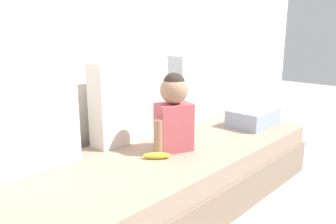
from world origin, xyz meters
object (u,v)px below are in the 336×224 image
at_px(couch, 166,178).
at_px(throw_pillow_center, 130,101).
at_px(banana, 157,156).
at_px(folded_blanket, 253,117).
at_px(toddler, 174,112).
at_px(throw_pillow_left, 25,127).
at_px(throw_pillow_right, 197,87).

height_order(couch, throw_pillow_center, throw_pillow_center).
distance_m(banana, folded_blanket, 1.05).
height_order(throw_pillow_center, toddler, throw_pillow_center).
bearing_deg(couch, toddler, -37.66).
bearing_deg(toddler, folded_blanket, -5.23).
distance_m(throw_pillow_left, folded_blanket, 1.71).
distance_m(throw_pillow_center, toddler, 0.38).
height_order(couch, toddler, toddler).
height_order(banana, folded_blanket, folded_blanket).
height_order(throw_pillow_right, toddler, throw_pillow_right).
bearing_deg(couch, folded_blanket, -6.95).
relative_size(couch, folded_blanket, 5.93).
height_order(throw_pillow_right, folded_blanket, throw_pillow_right).
bearing_deg(toddler, banana, -170.62).
bearing_deg(throw_pillow_right, couch, -155.08).
height_order(throw_pillow_left, throw_pillow_right, throw_pillow_right).
bearing_deg(couch, throw_pillow_left, 155.08).
relative_size(throw_pillow_center, folded_blanket, 1.45).
relative_size(throw_pillow_left, toddler, 1.13).
xyz_separation_m(throw_pillow_left, folded_blanket, (1.64, -0.45, -0.18)).
bearing_deg(toddler, throw_pillow_left, 154.33).
xyz_separation_m(couch, throw_pillow_center, (0.00, 0.34, 0.47)).
bearing_deg(toddler, throw_pillow_right, 28.21).
xyz_separation_m(throw_pillow_center, folded_blanket, (0.91, -0.45, -0.21)).
distance_m(throw_pillow_left, throw_pillow_center, 0.74).
bearing_deg(throw_pillow_left, folded_blanket, -15.39).
xyz_separation_m(couch, folded_blanket, (0.91, -0.11, 0.26)).
xyz_separation_m(throw_pillow_left, throw_pillow_center, (0.74, 0.00, 0.03)).
xyz_separation_m(throw_pillow_right, toddler, (-0.70, -0.37, -0.03)).
bearing_deg(throw_pillow_center, throw_pillow_left, 180.00).
xyz_separation_m(throw_pillow_right, banana, (-0.88, -0.40, -0.26)).
distance_m(toddler, folded_blanket, 0.89).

